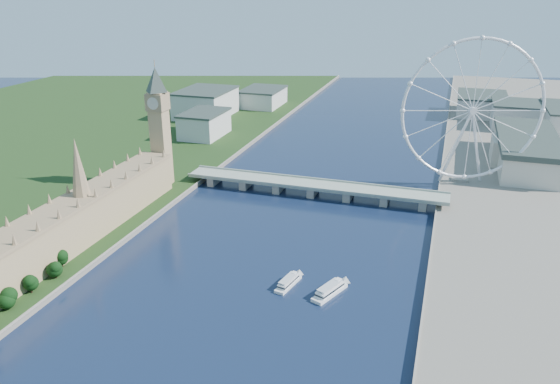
% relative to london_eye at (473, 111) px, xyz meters
% --- Properties ---
extents(parliament_range, '(24.00, 200.00, 70.00)m').
position_rel_london_eye_xyz_m(parliament_range, '(-247.98, -185.08, -49.04)').
color(parliament_range, tan).
rests_on(parliament_range, ground).
extents(big_ben, '(20.02, 20.02, 110.00)m').
position_rel_london_eye_xyz_m(big_ben, '(-247.98, -77.08, -0.95)').
color(big_ben, tan).
rests_on(big_ben, ground).
extents(westminster_bridge, '(220.00, 22.00, 9.50)m').
position_rel_london_eye_xyz_m(westminster_bridge, '(-119.98, -55.08, -60.89)').
color(westminster_bridge, gray).
rests_on(westminster_bridge, ground).
extents(london_eye, '(113.60, 39.12, 124.30)m').
position_rel_london_eye_xyz_m(london_eye, '(0.00, 0.00, 0.00)').
color(london_eye, silver).
rests_on(london_eye, ground).
extents(county_hall, '(54.00, 144.00, 35.00)m').
position_rel_london_eye_xyz_m(county_hall, '(55.02, 74.92, -67.52)').
color(county_hall, beige).
rests_on(county_hall, ground).
extents(city_skyline, '(505.00, 280.00, 32.00)m').
position_rel_london_eye_xyz_m(city_skyline, '(-80.75, 205.00, -50.56)').
color(city_skyline, beige).
rests_on(city_skyline, ground).
extents(tour_boat_near, '(11.92, 26.72, 5.69)m').
position_rel_london_eye_xyz_m(tour_boat_near, '(-97.47, -201.19, -67.52)').
color(tour_boat_near, silver).
rests_on(tour_boat_near, ground).
extents(tour_boat_far, '(18.45, 30.29, 6.55)m').
position_rel_london_eye_xyz_m(tour_boat_far, '(-72.00, -203.15, -67.52)').
color(tour_boat_far, white).
rests_on(tour_boat_far, ground).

